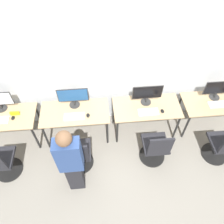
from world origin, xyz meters
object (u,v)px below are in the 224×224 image
Objects in this scene: office_chair_far_right at (222,147)px; mouse_far_left at (13,118)px; office_chair_right at (155,148)px; keyboard_far_right at (218,104)px; keyboard_left at (74,117)px; monitor_right at (147,94)px; person_left at (71,162)px; mouse_right at (162,111)px; mouse_left at (88,115)px; keyboard_right at (148,112)px; monitor_far_right at (218,89)px; office_chair_far_left at (1,163)px; monitor_left at (73,96)px; office_chair_left at (78,155)px.

mouse_far_left is at bearing 168.99° from office_chair_far_right.
office_chair_right is 2.48× the size of keyboard_far_right.
office_chair_far_right is (2.59, -0.65, -0.34)m from keyboard_left.
mouse_far_left is at bearing -175.92° from monitor_right.
person_left is 1.86m from mouse_right.
mouse_left is 0.10× the size of office_chair_far_right.
person_left is at bearing -144.95° from keyboard_right.
mouse_left is 0.24× the size of keyboard_far_right.
person_left is 2.92× the size of monitor_far_right.
person_left is 2.66m from office_chair_far_right.
mouse_right is 1.08m from keyboard_far_right.
office_chair_far_right is (3.85, -0.03, 0.00)m from office_chair_far_left.
keyboard_left is 0.67× the size of monitor_right.
person_left reaches higher than keyboard_far_right.
office_chair_right is at bearing -26.91° from mouse_left.
keyboard_right is at bearing -169.23° from monitor_far_right.
monitor_left is 1.00× the size of monitor_right.
office_chair_far_left is 1.66× the size of monitor_right.
office_chair_right is at bearing -22.66° from keyboard_left.
keyboard_right is at bearing 13.24° from office_chair_far_left.
monitor_right is 1.63m from office_chair_far_right.
office_chair_far_right is at bearing -1.38° from office_chair_left.
office_chair_left is at bearing -30.26° from mouse_far_left.
office_chair_far_right reaches higher than keyboard_right.
monitor_right is 0.60× the size of office_chair_right.
office_chair_right is (1.39, -0.58, -0.34)m from keyboard_left.
mouse_far_left is at bearing 179.78° from keyboard_far_right.
mouse_far_left is 0.24× the size of keyboard_far_right.
person_left is at bearing -97.15° from office_chair_left.
keyboard_right is (1.30, 0.58, 0.34)m from office_chair_left.
office_chair_far_right is at bearing -15.58° from mouse_left.
monitor_far_right reaches higher than keyboard_left.
office_chair_right is (2.47, -0.64, -0.34)m from mouse_far_left.
mouse_left is (0.24, -0.29, -0.21)m from monitor_left.
mouse_left and mouse_right have the same top height.
keyboard_right is at bearing 35.05° from person_left.
keyboard_far_right is at bearing -0.22° from mouse_far_left.
office_chair_far_left is 2.48× the size of keyboard_left.
office_chair_left is at bearing 1.56° from office_chair_far_left.
mouse_right is 1.23m from office_chair_far_right.
monitor_far_right is 0.60× the size of office_chair_far_right.
monitor_far_right is (1.28, 0.82, 0.55)m from office_chair_right.
office_chair_right is 1.20m from office_chair_far_right.
monitor_left and monitor_right have the same top height.
keyboard_left is (0.00, -0.29, -0.22)m from monitor_left.
monitor_far_right is at bearing 17.51° from office_chair_left.
mouse_far_left and mouse_left have the same top height.
monitor_right is (1.30, 0.83, 0.55)m from office_chair_left.
monitor_far_right is (3.75, 0.18, 0.21)m from mouse_far_left.
mouse_right is at bearing -1.03° from mouse_left.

